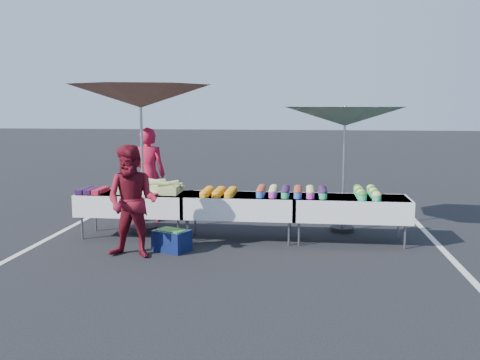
# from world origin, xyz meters

# --- Properties ---
(ground) EXTENTS (80.00, 80.00, 0.00)m
(ground) POSITION_xyz_m (0.00, 0.00, 0.00)
(ground) COLOR black
(stripe_left) EXTENTS (0.10, 5.00, 0.00)m
(stripe_left) POSITION_xyz_m (-3.20, 0.00, 0.00)
(stripe_left) COLOR silver
(stripe_left) RESTS_ON ground
(stripe_right) EXTENTS (0.10, 5.00, 0.00)m
(stripe_right) POSITION_xyz_m (3.20, 0.00, 0.00)
(stripe_right) COLOR silver
(stripe_right) RESTS_ON ground
(table_left) EXTENTS (1.86, 0.81, 0.75)m
(table_left) POSITION_xyz_m (-1.80, 0.00, 0.58)
(table_left) COLOR white
(table_left) RESTS_ON ground
(table_center) EXTENTS (1.86, 0.81, 0.75)m
(table_center) POSITION_xyz_m (0.00, 0.00, 0.58)
(table_center) COLOR white
(table_center) RESTS_ON ground
(table_right) EXTENTS (1.86, 0.81, 0.75)m
(table_right) POSITION_xyz_m (1.80, 0.00, 0.58)
(table_right) COLOR white
(table_right) RESTS_ON ground
(berry_punnets) EXTENTS (0.40, 0.54, 0.08)m
(berry_punnets) POSITION_xyz_m (-2.51, -0.06, 0.79)
(berry_punnets) COLOR black
(berry_punnets) RESTS_ON table_left
(corn_pile) EXTENTS (1.16, 0.57, 0.26)m
(corn_pile) POSITION_xyz_m (-1.55, 0.05, 0.84)
(corn_pile) COLOR #9DC464
(corn_pile) RESTS_ON table_left
(plastic_bags) EXTENTS (0.30, 0.25, 0.05)m
(plastic_bags) POSITION_xyz_m (-1.50, -0.30, 0.78)
(plastic_bags) COLOR white
(plastic_bags) RESTS_ON table_left
(carrot_bowls) EXTENTS (0.55, 0.69, 0.11)m
(carrot_bowls) POSITION_xyz_m (-0.35, -0.01, 0.80)
(carrot_bowls) COLOR orange
(carrot_bowls) RESTS_ON table_center
(potato_cups) EXTENTS (1.14, 0.58, 0.16)m
(potato_cups) POSITION_xyz_m (0.85, 0.00, 0.83)
(potato_cups) COLOR blue
(potato_cups) RESTS_ON table_right
(bean_baskets) EXTENTS (0.36, 0.86, 0.15)m
(bean_baskets) POSITION_xyz_m (2.06, 0.08, 0.82)
(bean_baskets) COLOR #2BAD70
(bean_baskets) RESTS_ON table_right
(vendor) EXTENTS (0.72, 0.53, 1.81)m
(vendor) POSITION_xyz_m (-1.91, 1.21, 0.90)
(vendor) COLOR red
(vendor) RESTS_ON ground
(customer) EXTENTS (0.86, 0.69, 1.65)m
(customer) POSITION_xyz_m (-1.44, -1.22, 0.83)
(customer) COLOR maroon
(customer) RESTS_ON ground
(umbrella_left) EXTENTS (2.78, 2.78, 2.59)m
(umbrella_left) POSITION_xyz_m (-1.77, 0.40, 2.35)
(umbrella_left) COLOR black
(umbrella_left) RESTS_ON ground
(umbrella_right) EXTENTS (2.67, 2.67, 2.22)m
(umbrella_right) POSITION_xyz_m (1.74, 0.80, 2.01)
(umbrella_right) COLOR black
(umbrella_right) RESTS_ON ground
(storage_bin) EXTENTS (0.62, 0.55, 0.33)m
(storage_bin) POSITION_xyz_m (-0.96, -0.83, 0.17)
(storage_bin) COLOR #0D1844
(storage_bin) RESTS_ON ground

